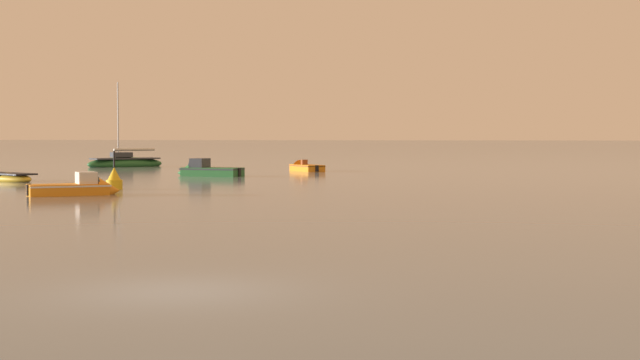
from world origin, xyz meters
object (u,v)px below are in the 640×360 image
motorboat_moored_1 (304,169)px  channel_buoy (114,181)px  rowboat_moored_5 (9,178)px  sailboat_moored_0 (125,163)px  motorboat_moored_2 (203,172)px  motorboat_moored_3 (82,190)px

motorboat_moored_1 → channel_buoy: channel_buoy is taller
motorboat_moored_1 → rowboat_moored_5: 25.38m
sailboat_moored_0 → motorboat_moored_2: 22.30m
motorboat_moored_2 → channel_buoy: (-0.31, -17.10, 0.17)m
motorboat_moored_2 → rowboat_moored_5: motorboat_moored_2 is taller
motorboat_moored_1 → motorboat_moored_3: motorboat_moored_3 is taller
motorboat_moored_2 → motorboat_moored_1: bearing=-103.8°
motorboat_moored_2 → channel_buoy: 17.10m
sailboat_moored_0 → motorboat_moored_2: bearing=81.8°
motorboat_moored_1 → channel_buoy: size_ratio=1.90×
rowboat_moored_5 → motorboat_moored_3: bearing=161.3°
sailboat_moored_0 → motorboat_moored_2: size_ratio=1.53×
motorboat_moored_1 → channel_buoy: (-5.87, -27.72, 0.26)m
motorboat_moored_1 → motorboat_moored_3: bearing=135.5°
motorboat_moored_2 → channel_buoy: size_ratio=2.30×
motorboat_moored_3 → rowboat_moored_5: (-10.26, 12.98, -0.06)m
motorboat_moored_2 → motorboat_moored_3: size_ratio=1.14×
sailboat_moored_0 → motorboat_moored_1: 19.66m
motorboat_moored_3 → rowboat_moored_5: motorboat_moored_3 is taller
motorboat_moored_1 → rowboat_moored_5: (-15.94, -19.76, 0.00)m
motorboat_moored_2 → rowboat_moored_5: bearing=55.2°
motorboat_moored_3 → rowboat_moored_5: 16.55m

